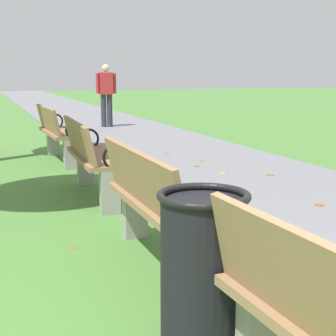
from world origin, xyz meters
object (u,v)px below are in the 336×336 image
Objects in this scene: park_bench_3 at (91,156)px; pedestrian_walking at (106,92)px; park_bench_4 at (57,132)px; trash_bin at (203,270)px; park_bench_2 at (158,204)px.

park_bench_3 is 1.00× the size of pedestrian_walking.
park_bench_3 is 2.56m from park_bench_4.
trash_bin is at bearing -92.48° from park_bench_3.
park_bench_2 is 2.28m from park_bench_3.
trash_bin is (-0.15, -1.11, -0.06)m from park_bench_2.
park_bench_2 is 0.99× the size of park_bench_3.
park_bench_2 reaches higher than trash_bin.
park_bench_4 is at bearing 88.58° from trash_bin.
park_bench_2 is 0.99× the size of pedestrian_walking.
park_bench_4 is (0.00, 4.84, 0.00)m from park_bench_2.
park_bench_4 is 5.96m from trash_bin.
park_bench_3 is 7.67m from pedestrian_walking.
pedestrian_walking is at bearing 78.28° from park_bench_2.
park_bench_4 is 5.25m from pedestrian_walking.
pedestrian_walking reaches higher than park_bench_3.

